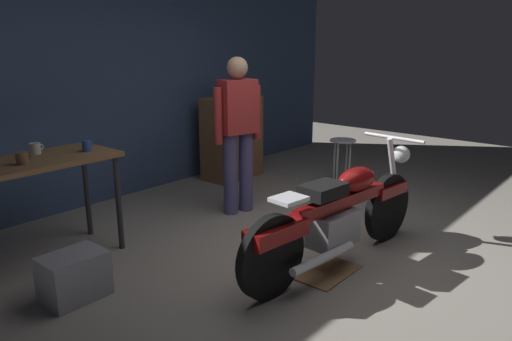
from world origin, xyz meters
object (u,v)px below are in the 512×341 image
Objects in this scene: wooden_dresser at (232,138)px; storage_bin at (74,276)px; motorcycle at (339,214)px; mug_brown_stoneware at (22,158)px; mug_blue_enamel at (87,146)px; mug_white_ceramic at (35,148)px; shop_stool at (342,151)px; person_standing at (238,129)px.

wooden_dresser reaches higher than storage_bin.
mug_brown_stoneware is at bearing 138.65° from motorcycle.
mug_blue_enamel reaches higher than mug_white_ceramic.
mug_blue_enamel is 0.88× the size of mug_white_ceramic.
storage_bin is (-1.72, 1.18, -0.28)m from motorcycle.
shop_stool is 1.52m from wooden_dresser.
storage_bin is at bearing -130.94° from mug_blue_enamel.
wooden_dresser reaches higher than shop_stool.
mug_brown_stoneware is (-2.13, 0.32, 0.02)m from person_standing.
shop_stool is (1.90, 1.09, 0.05)m from motorcycle.
person_standing is 2.16m from mug_brown_stoneware.
wooden_dresser is 9.04× the size of mug_brown_stoneware.
mug_blue_enamel is (0.57, 0.03, -0.00)m from mug_brown_stoneware.
mug_blue_enamel is (0.59, 0.68, 0.78)m from storage_bin.
mug_blue_enamel is at bearing 49.06° from storage_bin.
person_standing is 15.51× the size of mug_blue_enamel.
shop_stool is 5.95× the size of mug_blue_enamel.
person_standing reaches higher than mug_blue_enamel.
shop_stool is at bearing -16.90° from mug_white_ceramic.
mug_white_ceramic is (-1.46, 2.11, 0.50)m from motorcycle.
person_standing reaches higher than storage_bin.
mug_brown_stoneware is 1.00× the size of mug_white_ceramic.
wooden_dresser reaches higher than mug_white_ceramic.
person_standing is at bearing 163.57° from shop_stool.
storage_bin is 3.62× the size of mug_brown_stoneware.
wooden_dresser is 9.04× the size of mug_white_ceramic.
storage_bin is 1.24m from mug_white_ceramic.
shop_stool is 5.26× the size of mug_white_ceramic.
wooden_dresser is at bearing 107.95° from shop_stool.
motorcycle is at bearing -55.31° from mug_white_ceramic.
motorcycle and mug_brown_stoneware have the same top height.
person_standing is at bearing -12.43° from mug_blue_enamel.
shop_stool is at bearing 35.70° from motorcycle.
shop_stool is 3.53m from mug_white_ceramic.
motorcycle is 2.23m from mug_blue_enamel.
person_standing is 13.72× the size of mug_brown_stoneware.
motorcycle is 4.97× the size of storage_bin.
shop_stool is 3.63m from storage_bin.
wooden_dresser is at bearing 66.42° from motorcycle.
motorcycle is 2.19m from shop_stool.
person_standing is at bearing -8.42° from mug_brown_stoneware.
wooden_dresser is 2.67m from mug_blue_enamel.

